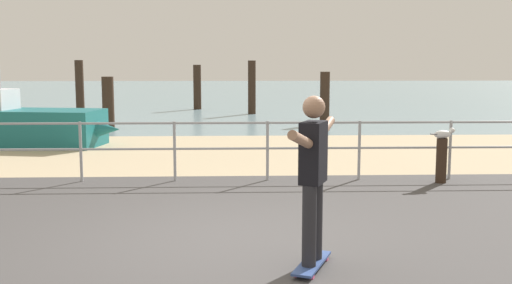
% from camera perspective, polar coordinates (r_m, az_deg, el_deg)
% --- Properties ---
extents(ground_plane, '(24.00, 10.00, 0.04)m').
position_cam_1_polar(ground_plane, '(6.06, -3.25, -12.26)').
color(ground_plane, '#474444').
rests_on(ground_plane, ground).
extents(beach_strip, '(24.00, 6.00, 0.04)m').
position_cam_1_polar(beach_strip, '(13.85, -2.62, -0.99)').
color(beach_strip, tan).
rests_on(beach_strip, ground).
extents(sea_surface, '(72.00, 50.00, 0.04)m').
position_cam_1_polar(sea_surface, '(41.75, -2.30, 4.71)').
color(sea_surface, '#75939E').
rests_on(sea_surface, ground).
extents(railing_fence, '(12.82, 0.05, 1.05)m').
position_cam_1_polar(railing_fence, '(10.44, -7.69, 0.02)').
color(railing_fence, '#9EA0A5').
rests_on(railing_fence, ground).
extents(sailboat, '(5.06, 2.13, 5.37)m').
position_cam_1_polar(sailboat, '(15.96, -21.48, 1.51)').
color(sailboat, '#19666B').
rests_on(sailboat, ground).
extents(skateboard, '(0.49, 0.82, 0.08)m').
position_cam_1_polar(skateboard, '(6.15, 5.29, -11.33)').
color(skateboard, '#334C8C').
rests_on(skateboard, ground).
extents(skateboarder, '(0.63, 1.37, 1.65)m').
position_cam_1_polar(skateboarder, '(5.91, 5.40, -2.58)').
color(skateboarder, '#26262B').
rests_on(skateboarder, skateboard).
extents(bollard_short, '(0.18, 0.18, 0.78)m').
position_cam_1_polar(bollard_short, '(10.70, 17.07, -1.74)').
color(bollard_short, '#332319').
rests_on(bollard_short, ground).
extents(seagull, '(0.48, 0.23, 0.18)m').
position_cam_1_polar(seagull, '(10.65, 17.24, 0.74)').
color(seagull, white).
rests_on(seagull, bollard_short).
extents(groyne_post_0, '(0.33, 0.33, 2.13)m').
position_cam_1_polar(groyne_post_0, '(25.30, -16.28, 5.00)').
color(groyne_post_0, '#332319').
rests_on(groyne_post_0, ground).
extents(groyne_post_1, '(0.36, 0.36, 1.61)m').
position_cam_1_polar(groyne_post_1, '(19.21, -13.76, 3.60)').
color(groyne_post_1, '#332319').
rests_on(groyne_post_1, ground).
extents(groyne_post_2, '(0.34, 0.34, 1.94)m').
position_cam_1_polar(groyne_post_2, '(26.42, -5.56, 5.15)').
color(groyne_post_2, '#332319').
rests_on(groyne_post_2, ground).
extents(groyne_post_3, '(0.31, 0.31, 2.12)m').
position_cam_1_polar(groyne_post_3, '(23.90, -0.39, 5.15)').
color(groyne_post_3, '#332319').
rests_on(groyne_post_3, ground).
extents(groyne_post_4, '(0.32, 0.32, 1.74)m').
position_cam_1_polar(groyne_post_4, '(20.17, 6.50, 4.13)').
color(groyne_post_4, '#332319').
rests_on(groyne_post_4, ground).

